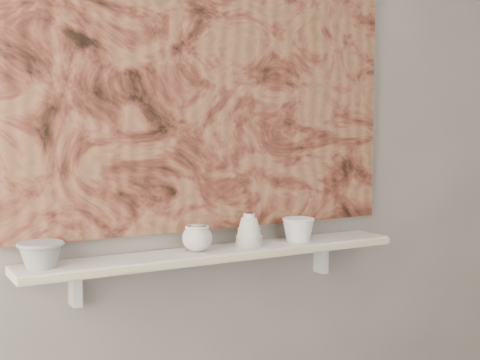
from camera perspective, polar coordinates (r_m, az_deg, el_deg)
wall_back at (r=2.39m, az=-2.92°, el=4.41°), size 3.60×0.00×3.60m
shelf at (r=2.35m, az=-1.82°, el=-6.28°), size 1.40×0.18×0.03m
shelf_stripe at (r=2.27m, az=-0.72°, el=-6.68°), size 1.40×0.01×0.02m
bracket_left at (r=2.25m, az=-13.88°, el=-8.89°), size 0.03×0.06×0.12m
bracket_right at (r=2.67m, az=6.92°, el=-6.58°), size 0.03×0.06×0.12m
painting at (r=2.38m, az=-2.78°, el=8.98°), size 1.50×0.02×1.10m
house_motif at (r=2.60m, az=6.25°, el=1.82°), size 0.09×0.00×0.08m
bowl_grey at (r=2.13m, az=-16.65°, el=-6.10°), size 0.17×0.17×0.08m
cup_cream at (r=2.30m, az=-3.68°, el=-4.95°), size 0.13×0.13×0.09m
bell_vessel at (r=2.39m, az=0.79°, el=-4.25°), size 0.13×0.13×0.12m
bowl_white at (r=2.51m, az=4.99°, el=-4.20°), size 0.16×0.16×0.09m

